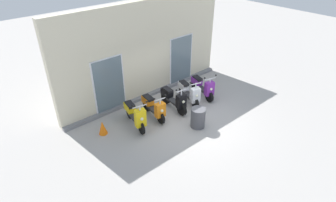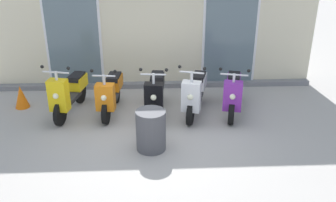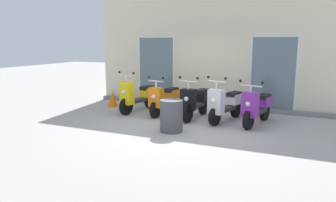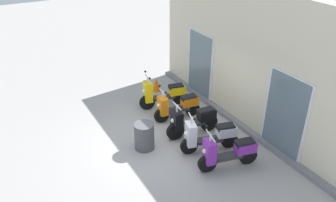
# 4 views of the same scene
# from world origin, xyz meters

# --- Properties ---
(ground_plane) EXTENTS (40.00, 40.00, 0.00)m
(ground_plane) POSITION_xyz_m (0.00, 0.00, 0.00)
(ground_plane) COLOR #A8A39E
(storefront_facade) EXTENTS (8.12, 0.50, 4.11)m
(storefront_facade) POSITION_xyz_m (0.00, 2.70, 1.98)
(storefront_facade) COLOR beige
(storefront_facade) RESTS_ON ground_plane
(scooter_yellow) EXTENTS (0.71, 1.64, 1.28)m
(scooter_yellow) POSITION_xyz_m (-1.83, 1.00, 0.52)
(scooter_yellow) COLOR black
(scooter_yellow) RESTS_ON ground_plane
(scooter_orange) EXTENTS (0.56, 1.54, 1.18)m
(scooter_orange) POSITION_xyz_m (-0.94, 1.02, 0.48)
(scooter_orange) COLOR black
(scooter_orange) RESTS_ON ground_plane
(scooter_black) EXTENTS (0.58, 1.65, 1.23)m
(scooter_black) POSITION_xyz_m (0.05, 0.94, 0.48)
(scooter_black) COLOR black
(scooter_black) RESTS_ON ground_plane
(scooter_white) EXTENTS (0.77, 1.60, 1.27)m
(scooter_white) POSITION_xyz_m (0.90, 0.91, 0.49)
(scooter_white) COLOR black
(scooter_white) RESTS_ON ground_plane
(scooter_purple) EXTENTS (0.74, 1.60, 1.21)m
(scooter_purple) POSITION_xyz_m (1.73, 0.90, 0.47)
(scooter_purple) COLOR black
(scooter_purple) RESTS_ON ground_plane
(traffic_cone) EXTENTS (0.32, 0.32, 0.52)m
(traffic_cone) POSITION_xyz_m (-3.00, 1.39, 0.26)
(traffic_cone) COLOR orange
(traffic_cone) RESTS_ON ground_plane
(trash_bin) EXTENTS (0.55, 0.55, 0.77)m
(trash_bin) POSITION_xyz_m (-0.07, -0.55, 0.38)
(trash_bin) COLOR #4C4C51
(trash_bin) RESTS_ON ground_plane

